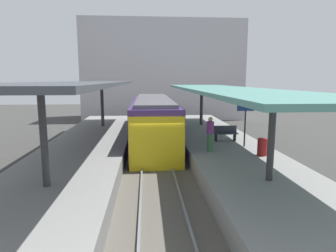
# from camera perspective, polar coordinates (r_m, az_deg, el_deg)

# --- Properties ---
(ground_plane) EXTENTS (80.00, 80.00, 0.00)m
(ground_plane) POSITION_cam_1_polar(r_m,az_deg,el_deg) (14.97, -2.34, -8.29)
(ground_plane) COLOR #383835
(platform_left) EXTENTS (4.40, 28.00, 1.00)m
(platform_left) POSITION_cam_1_polar(r_m,az_deg,el_deg) (15.19, -16.93, -6.47)
(platform_left) COLOR gray
(platform_left) RESTS_ON ground_plane
(platform_right) EXTENTS (4.40, 28.00, 1.00)m
(platform_right) POSITION_cam_1_polar(r_m,az_deg,el_deg) (15.43, 11.98, -6.03)
(platform_right) COLOR gray
(platform_right) RESTS_ON ground_plane
(track_ballast) EXTENTS (3.20, 28.00, 0.20)m
(track_ballast) POSITION_cam_1_polar(r_m,az_deg,el_deg) (14.94, -2.34, -7.93)
(track_ballast) COLOR #59544C
(track_ballast) RESTS_ON ground_plane
(rail_near_side) EXTENTS (0.08, 28.00, 0.14)m
(rail_near_side) POSITION_cam_1_polar(r_m,az_deg,el_deg) (14.89, -5.14, -7.34)
(rail_near_side) COLOR slate
(rail_near_side) RESTS_ON track_ballast
(rail_far_side) EXTENTS (0.08, 28.00, 0.14)m
(rail_far_side) POSITION_cam_1_polar(r_m,az_deg,el_deg) (14.93, 0.44, -7.25)
(rail_far_side) COLOR slate
(rail_far_side) RESTS_ON track_ballast
(commuter_train) EXTENTS (2.78, 11.81, 3.10)m
(commuter_train) POSITION_cam_1_polar(r_m,az_deg,el_deg) (19.25, -2.88, 0.90)
(commuter_train) COLOR #472D6B
(commuter_train) RESTS_ON track_ballast
(canopy_left) EXTENTS (4.18, 21.00, 3.38)m
(canopy_left) POSITION_cam_1_polar(r_m,az_deg,el_deg) (16.02, -16.47, 7.95)
(canopy_left) COLOR #333335
(canopy_left) RESTS_ON platform_left
(canopy_right) EXTENTS (4.18, 21.00, 3.04)m
(canopy_right) POSITION_cam_1_polar(r_m,az_deg,el_deg) (16.26, 11.00, 7.01)
(canopy_right) COLOR #333335
(canopy_right) RESTS_ON platform_right
(platform_bench) EXTENTS (1.40, 0.41, 0.86)m
(platform_bench) POSITION_cam_1_polar(r_m,az_deg,el_deg) (16.93, 11.26, -1.31)
(platform_bench) COLOR black
(platform_bench) RESTS_ON platform_right
(platform_sign) EXTENTS (0.90, 0.08, 2.21)m
(platform_sign) POSITION_cam_1_polar(r_m,az_deg,el_deg) (15.49, 15.11, 1.93)
(platform_sign) COLOR #262628
(platform_sign) RESTS_ON platform_right
(litter_bin) EXTENTS (0.44, 0.44, 0.80)m
(litter_bin) POSITION_cam_1_polar(r_m,az_deg,el_deg) (14.08, 18.19, -3.97)
(litter_bin) COLOR maroon
(litter_bin) RESTS_ON platform_right
(passenger_near_bench) EXTENTS (0.36, 0.36, 1.70)m
(passenger_near_bench) POSITION_cam_1_polar(r_m,az_deg,el_deg) (14.21, 8.35, -1.50)
(passenger_near_bench) COLOR #386B3D
(passenger_near_bench) RESTS_ON platform_right
(station_building_backdrop) EXTENTS (18.00, 6.00, 11.00)m
(station_building_backdrop) POSITION_cam_1_polar(r_m,az_deg,el_deg) (34.35, -1.05, 10.84)
(station_building_backdrop) COLOR #B7B2B7
(station_building_backdrop) RESTS_ON ground_plane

